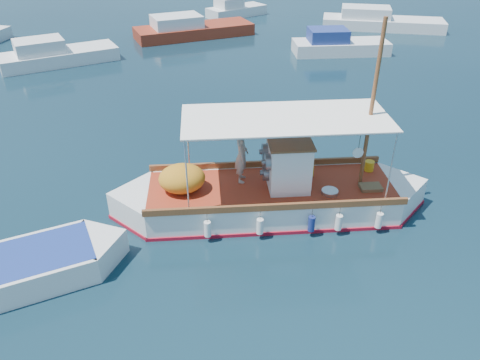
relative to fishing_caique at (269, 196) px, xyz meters
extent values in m
plane|color=black|center=(0.10, -0.64, -0.56)|extent=(160.00, 160.00, 0.00)
cube|color=white|center=(0.06, -0.01, -0.19)|extent=(7.93, 3.08, 1.14)
cube|color=white|center=(-3.82, 0.24, -0.19)|extent=(2.59, 2.59, 1.14)
cube|color=white|center=(3.95, -0.25, -0.19)|extent=(2.59, 2.59, 1.14)
cube|color=#A30F21|center=(0.06, -0.01, -0.54)|extent=(8.04, 3.17, 0.19)
cube|color=#992E17|center=(0.06, -0.01, 0.36)|extent=(7.92, 2.88, 0.06)
cube|color=brown|center=(0.14, 1.30, 0.48)|extent=(7.88, 0.60, 0.21)
cube|color=brown|center=(-0.02, -1.31, 0.48)|extent=(7.88, 0.60, 0.21)
cube|color=white|center=(0.58, -0.04, 1.16)|extent=(1.33, 1.43, 1.56)
cube|color=brown|center=(0.58, -0.04, 1.97)|extent=(1.44, 1.54, 0.06)
cylinder|color=slate|center=(-0.12, -0.33, 1.47)|extent=(0.26, 0.53, 0.52)
cylinder|color=slate|center=(-0.07, 0.33, 1.47)|extent=(0.26, 0.53, 0.52)
cylinder|color=slate|center=(-0.09, 0.00, 0.90)|extent=(0.26, 0.53, 0.52)
cylinder|color=brown|center=(2.96, -0.19, 2.97)|extent=(0.13, 0.13, 5.19)
cylinder|color=brown|center=(2.13, -0.14, 2.56)|extent=(1.87, 0.20, 0.08)
cylinder|color=silver|center=(-2.46, 1.30, 1.54)|extent=(0.05, 0.05, 2.34)
cylinder|color=silver|center=(-2.60, -0.98, 1.54)|extent=(0.05, 0.05, 2.34)
cylinder|color=silver|center=(3.45, 0.92, 1.54)|extent=(0.05, 0.05, 2.34)
cylinder|color=silver|center=(3.30, -1.36, 1.54)|extent=(0.05, 0.05, 2.34)
cube|color=white|center=(0.42, -0.03, 2.73)|extent=(6.27, 2.88, 0.04)
ellipsoid|color=#C27D1C|center=(-2.74, 0.17, 0.81)|extent=(1.53, 1.33, 0.87)
cube|color=orange|center=(1.44, 0.48, 0.58)|extent=(0.27, 0.20, 0.42)
cylinder|color=orange|center=(3.53, 0.50, 0.55)|extent=(0.33, 0.33, 0.35)
cube|color=brown|center=(3.14, -0.62, 0.44)|extent=(0.70, 0.51, 0.12)
cylinder|color=#B2B2B2|center=(1.79, -0.69, 0.44)|extent=(0.55, 0.55, 0.12)
cylinder|color=white|center=(2.27, -1.24, 2.07)|extent=(0.31, 0.05, 0.31)
cylinder|color=white|center=(-2.10, -1.33, -0.09)|extent=(0.22, 0.22, 0.50)
cylinder|color=navy|center=(1.00, -1.52, -0.09)|extent=(0.22, 0.22, 0.50)
cylinder|color=white|center=(3.08, -1.66, -0.09)|extent=(0.22, 0.22, 0.50)
imported|color=#AD9E8F|center=(-0.82, 0.51, 1.28)|extent=(0.55, 0.73, 1.79)
cube|color=white|center=(-5.37, -1.71, -0.28)|extent=(1.92, 1.92, 1.01)
cube|color=silver|center=(-9.60, 17.41, -0.26)|extent=(7.26, 4.68, 1.00)
cube|color=silver|center=(-10.56, 17.04, 0.64)|extent=(3.29, 2.88, 0.80)
cube|color=maroon|center=(-1.00, 22.68, -0.26)|extent=(8.93, 4.87, 1.00)
cube|color=silver|center=(-2.23, 22.35, 0.64)|extent=(3.89, 3.17, 0.80)
cube|color=silver|center=(8.21, 16.97, -0.26)|extent=(6.26, 2.59, 1.00)
cube|color=navy|center=(7.29, 17.03, 0.64)|extent=(2.57, 2.03, 0.80)
cube|color=silver|center=(13.60, 22.87, -0.26)|extent=(9.44, 5.41, 1.00)
cube|color=silver|center=(12.31, 23.32, 0.64)|extent=(4.16, 3.27, 0.80)
cube|color=silver|center=(3.01, 28.96, -0.26)|extent=(5.44, 4.14, 1.00)
cube|color=silver|center=(2.34, 28.60, 0.64)|extent=(2.59, 2.45, 0.80)
camera|label=1|loc=(-2.76, -12.37, 8.31)|focal=35.00mm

